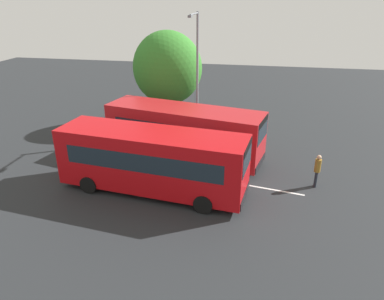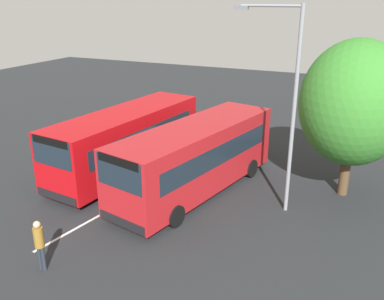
% 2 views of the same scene
% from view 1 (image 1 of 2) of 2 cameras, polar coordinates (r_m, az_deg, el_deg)
% --- Properties ---
extents(ground_plane, '(68.73, 68.73, 0.00)m').
position_cam_1_polar(ground_plane, '(20.18, -2.47, -3.64)').
color(ground_plane, '#232628').
extents(bus_far_left, '(9.64, 3.64, 3.18)m').
position_cam_1_polar(bus_far_left, '(17.75, -6.30, -1.53)').
color(bus_far_left, '#B70C11').
rests_on(bus_far_left, ground).
extents(bus_center_left, '(9.72, 4.48, 3.18)m').
position_cam_1_polar(bus_center_left, '(21.28, -1.20, 2.98)').
color(bus_center_left, '#AD191E').
rests_on(bus_center_left, ground).
extents(pedestrian, '(0.33, 0.33, 1.81)m').
position_cam_1_polar(pedestrian, '(19.37, 19.44, -2.76)').
color(pedestrian, '#232833').
rests_on(pedestrian, ground).
extents(street_lamp, '(0.20, 2.68, 8.28)m').
position_cam_1_polar(street_lamp, '(24.20, 0.75, 12.96)').
color(street_lamp, gray).
rests_on(street_lamp, ground).
extents(depot_tree, '(5.13, 4.62, 6.96)m').
position_cam_1_polar(depot_tree, '(27.03, -3.95, 12.95)').
color(depot_tree, '#4C3823').
rests_on(depot_tree, ground).
extents(lane_stripe_outer_left, '(13.79, 2.52, 0.01)m').
position_cam_1_polar(lane_stripe_outer_left, '(20.18, -2.47, -3.63)').
color(lane_stripe_outer_left, silver).
rests_on(lane_stripe_outer_left, ground).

